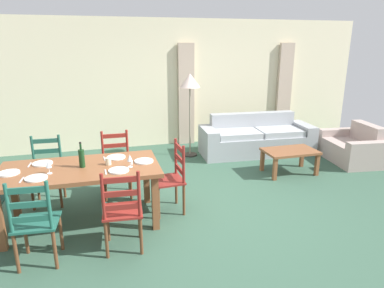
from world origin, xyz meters
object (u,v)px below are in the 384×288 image
dining_chair_far_right (116,164)px  coffee_cup_primary (108,161)px  dining_chair_far_left (47,171)px  dining_table (80,174)px  dining_chair_near_right (122,211)px  dining_chair_near_left (35,222)px  wine_glass_near_left (48,165)px  coffee_table (290,154)px  wine_glass_near_right (130,158)px  wine_bottle (82,158)px  dining_chair_head_east (171,178)px  armchair_upholstered (354,148)px  standing_lamp (190,86)px  couch (256,139)px

dining_chair_far_right → coffee_cup_primary: dining_chair_far_right is taller
dining_chair_far_left → dining_table: bearing=-57.2°
dining_table → dining_chair_near_right: bearing=-59.0°
dining_chair_near_left → wine_glass_near_left: dining_chair_near_left is taller
coffee_table → wine_glass_near_left: bearing=-165.3°
dining_chair_near_right → wine_glass_near_right: 0.72m
wine_bottle → dining_chair_near_left: bearing=-121.0°
dining_chair_near_left → coffee_cup_primary: bearing=45.0°
dining_table → dining_chair_near_right: dining_chair_near_right is taller
coffee_table → coffee_cup_primary: bearing=-164.5°
coffee_cup_primary → coffee_table: (3.07, 0.85, -0.44)m
wine_bottle → coffee_cup_primary: (0.31, 0.00, -0.07)m
dining_chair_far_left → dining_chair_head_east: same height
wine_bottle → wine_glass_near_right: size_ratio=1.96×
dining_chair_near_right → coffee_cup_primary: size_ratio=10.67×
coffee_cup_primary → armchair_upholstered: size_ratio=0.07×
wine_bottle → dining_chair_far_left: bearing=124.7°
dining_chair_head_east → wine_glass_near_left: (-1.47, -0.16, 0.38)m
wine_glass_near_left → standing_lamp: standing_lamp is taller
dining_table → wine_bottle: bearing=7.4°
dining_chair_near_left → standing_lamp: 3.98m
wine_bottle → standing_lamp: (1.96, 2.26, 0.54)m
wine_glass_near_right → armchair_upholstered: size_ratio=0.13×
dining_table → wine_glass_near_right: 0.64m
wine_glass_near_right → coffee_table: (2.82, 1.01, -0.51)m
dining_chair_near_right → armchair_upholstered: bearing=22.1°
dining_table → coffee_cup_primary: coffee_cup_primary is taller
dining_chair_far_right → coffee_table: dining_chair_far_right is taller
standing_lamp → dining_table: bearing=-131.4°
dining_chair_near_left → standing_lamp: (2.42, 3.01, 0.93)m
dining_chair_near_left → dining_chair_far_right: (0.89, 1.53, 0.00)m
couch → armchair_upholstered: bearing=-31.1°
dining_chair_head_east → wine_glass_near_right: bearing=-161.2°
dining_chair_near_right → wine_bottle: size_ratio=3.04×
dining_chair_head_east → couch: size_ratio=0.41×
dining_chair_head_east → standing_lamp: (0.86, 2.22, 0.93)m
dining_chair_near_right → coffee_cup_primary: dining_chair_near_right is taller
wine_glass_near_left → coffee_cup_primary: size_ratio=1.79×
dining_chair_near_right → dining_chair_far_left: size_ratio=1.00×
dining_chair_near_left → armchair_upholstered: dining_chair_near_left is taller
dining_chair_far_left → armchair_upholstered: size_ratio=0.77×
coffee_table → dining_chair_far_right: bearing=-178.3°
dining_chair_near_left → wine_bottle: size_ratio=3.04×
dining_chair_far_right → standing_lamp: size_ratio=0.59×
coffee_cup_primary → dining_chair_near_right: bearing=-82.4°
coffee_cup_primary → couch: bearing=34.5°
wine_glass_near_right → armchair_upholstered: 4.59m
dining_chair_near_left → dining_chair_near_right: same height
dining_table → coffee_cup_primary: bearing=1.4°
dining_chair_far_left → couch: 4.06m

